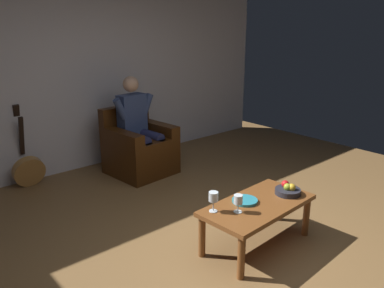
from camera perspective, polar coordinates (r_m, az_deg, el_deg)
ground_plane at (r=3.38m, az=7.31°, el=-16.89°), size 7.34×7.34×0.00m
wall_back at (r=5.27m, az=-17.15°, el=10.53°), size 6.51×0.06×2.67m
armchair at (r=5.11m, az=-7.85°, el=-0.76°), size 0.79×0.81×0.86m
person_seated at (r=5.00m, az=-7.94°, el=3.04°), size 0.63×0.61×1.26m
coffee_table at (r=3.45m, az=9.66°, el=-9.49°), size 1.07×0.58×0.41m
guitar at (r=5.06m, az=-23.02°, el=-3.35°), size 0.37×0.30×0.99m
wine_glass_near at (r=3.20m, az=6.84°, el=-8.29°), size 0.07×0.07×0.15m
wine_glass_far at (r=3.18m, az=3.18°, el=-7.94°), size 0.08×0.08×0.17m
fruit_bowl at (r=3.63m, az=13.97°, el=-6.61°), size 0.23×0.23×0.11m
decorative_dish at (r=3.42m, az=7.80°, el=-8.29°), size 0.22×0.22×0.02m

